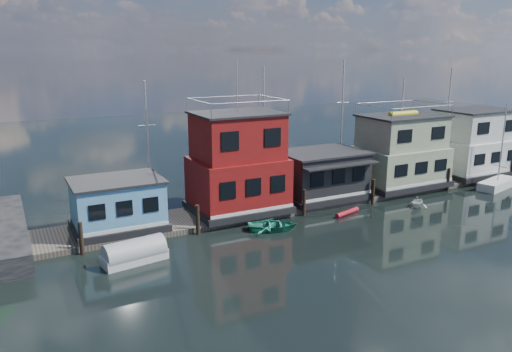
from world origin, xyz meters
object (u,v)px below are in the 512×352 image
houseboat_dark (321,174)px  tarp_runabout (134,253)px  day_sailer (497,183)px  dinghy_teal (273,225)px  dinghy_white (417,201)px  red_kayak (347,213)px  houseboat_red (238,165)px  houseboat_green (401,152)px  houseboat_blue (118,204)px  houseboat_white (474,143)px

houseboat_dark → tarp_runabout: size_ratio=1.78×
houseboat_dark → day_sailer: (17.58, -4.24, -1.96)m
houseboat_dark → dinghy_teal: houseboat_dark is taller
dinghy_white → red_kayak: dinghy_white is taller
houseboat_dark → tarp_runabout: bearing=-162.7°
dinghy_white → tarp_runabout: 24.06m
houseboat_dark → dinghy_white: size_ratio=3.96×
day_sailer → houseboat_red: bearing=156.1°
dinghy_white → red_kayak: bearing=58.0°
houseboat_green → day_sailer: day_sailer is taller
red_kayak → dinghy_teal: bearing=166.2°
dinghy_teal → red_kayak: dinghy_teal is taller
dinghy_white → dinghy_teal: size_ratio=0.51×
tarp_runabout → dinghy_teal: (10.46, 1.04, -0.22)m
houseboat_green → day_sailer: (8.58, -4.26, -3.09)m
houseboat_red → tarp_runabout: (-9.76, -5.55, -3.50)m
houseboat_dark → houseboat_green: (9.00, 0.02, 1.13)m
red_kayak → houseboat_red: bearing=135.2°
houseboat_red → red_kayak: houseboat_red is taller
houseboat_red → houseboat_blue: bearing=-180.0°
houseboat_blue → day_sailer: 35.38m
tarp_runabout → day_sailer: (35.34, 1.30, -0.14)m
dinghy_white → day_sailer: bearing=-108.3°
houseboat_red → houseboat_dark: bearing=-0.1°
red_kayak → houseboat_dark: bearing=70.1°
houseboat_dark → day_sailer: day_sailer is taller
dinghy_white → dinghy_teal: (-13.60, 0.70, -0.11)m
houseboat_dark → tarp_runabout: 18.69m
houseboat_red → red_kayak: bearing=-28.4°
dinghy_teal → red_kayak: bearing=-63.6°
houseboat_green → tarp_runabout: 27.49m
houseboat_dark → dinghy_teal: (-7.30, -4.49, -2.04)m
houseboat_red → day_sailer: bearing=-9.5°
houseboat_red → day_sailer: 26.19m
houseboat_dark → day_sailer: size_ratio=0.92×
dinghy_white → day_sailer: day_sailer is taller
houseboat_blue → houseboat_dark: 17.50m
houseboat_green → houseboat_white: houseboat_green is taller
houseboat_red → houseboat_dark: (8.00, -0.02, -1.69)m
houseboat_white → dinghy_teal: 26.87m
houseboat_red → tarp_runabout: houseboat_red is taller
houseboat_blue → houseboat_white: 36.52m
houseboat_red → houseboat_white: bearing=0.0°
houseboat_blue → dinghy_white: bearing=-12.4°
houseboat_blue → houseboat_dark: (17.50, -0.02, 0.21)m
houseboat_green → dinghy_white: bearing=-117.4°
houseboat_white → dinghy_white: (-12.71, -5.21, -3.04)m
houseboat_green → dinghy_teal: houseboat_green is taller
day_sailer → dinghy_teal: (-24.88, -0.25, -0.08)m
houseboat_blue → dinghy_teal: houseboat_blue is taller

